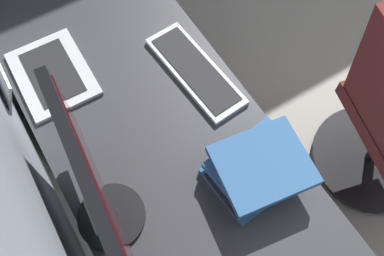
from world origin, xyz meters
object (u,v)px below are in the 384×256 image
Objects in this scene: laptop_left at (30,74)px; book_stack_near at (258,167)px; keyboard_main at (195,71)px; drawer_pedestal at (121,117)px; monitor_primary at (97,192)px.

laptop_left reaches higher than book_stack_near.
book_stack_near is at bearing 174.87° from keyboard_main.
drawer_pedestal is at bearing 19.96° from book_stack_near.
monitor_primary is at bearing -178.22° from laptop_left.
book_stack_near reaches higher than keyboard_main.
laptop_left is 0.77× the size of keyboard_main.
drawer_pedestal is 0.51m from keyboard_main.
drawer_pedestal is at bearing -104.40° from laptop_left.
monitor_primary is (-0.50, 0.22, 0.61)m from drawer_pedestal.
monitor_primary is at bearing 156.32° from drawer_pedestal.
monitor_primary reaches higher than laptop_left.
drawer_pedestal is 2.25× the size of book_stack_near.
book_stack_near is at bearing -145.69° from laptop_left.
keyboard_main is at bearing -126.27° from drawer_pedestal.
book_stack_near is (-0.61, -0.22, 0.44)m from drawer_pedestal.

